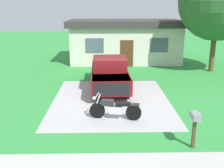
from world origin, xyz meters
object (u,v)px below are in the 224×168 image
motorcycle (115,108)px  mailbox (195,121)px  pickup_truck (109,72)px  neighbor_house (125,40)px  shade_tree (218,2)px

motorcycle → mailbox: (2.57, -2.44, 0.51)m
pickup_truck → neighbor_house: (1.46, 8.28, 0.84)m
motorcycle → shade_tree: 12.19m
motorcycle → shade_tree: size_ratio=0.29×
mailbox → shade_tree: shade_tree is taller
shade_tree → motorcycle: bearing=-130.7°
neighbor_house → pickup_truck: bearing=-100.0°
pickup_truck → shade_tree: bearing=28.4°
motorcycle → shade_tree: (7.40, 8.60, 4.46)m
pickup_truck → mailbox: 7.46m
motorcycle → pickup_truck: (-0.19, 4.50, 0.48)m
pickup_truck → neighbor_house: size_ratio=0.59×
motorcycle → shade_tree: shade_tree is taller
motorcycle → neighbor_house: size_ratio=0.23×
shade_tree → mailbox: bearing=-113.6°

